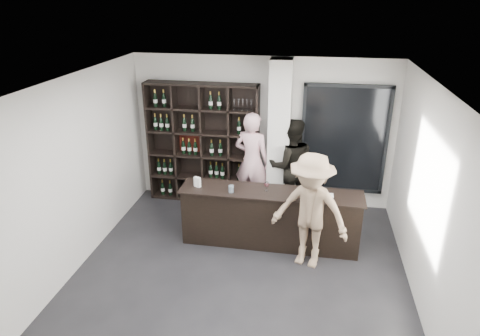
% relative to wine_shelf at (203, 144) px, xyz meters
% --- Properties ---
extents(floor, '(5.00, 5.50, 0.01)m').
position_rel_wine_shelf_xyz_m(floor, '(1.15, -2.57, -1.20)').
color(floor, black).
rests_on(floor, ground).
extents(wine_shelf, '(2.20, 0.35, 2.40)m').
position_rel_wine_shelf_xyz_m(wine_shelf, '(0.00, 0.00, 0.00)').
color(wine_shelf, black).
rests_on(wine_shelf, floor).
extents(structural_column, '(0.40, 0.40, 2.90)m').
position_rel_wine_shelf_xyz_m(structural_column, '(1.50, -0.10, 0.25)').
color(structural_column, silver).
rests_on(structural_column, floor).
extents(glass_panel, '(1.60, 0.08, 2.10)m').
position_rel_wine_shelf_xyz_m(glass_panel, '(2.70, 0.12, 0.20)').
color(glass_panel, black).
rests_on(glass_panel, floor).
extents(tasting_counter, '(2.98, 0.62, 0.98)m').
position_rel_wine_shelf_xyz_m(tasting_counter, '(1.50, -1.47, -0.71)').
color(tasting_counter, black).
rests_on(tasting_counter, floor).
extents(taster_pink, '(0.80, 0.63, 1.93)m').
position_rel_wine_shelf_xyz_m(taster_pink, '(1.00, -0.17, -0.23)').
color(taster_pink, beige).
rests_on(taster_pink, floor).
extents(taster_black, '(1.04, 0.90, 1.84)m').
position_rel_wine_shelf_xyz_m(taster_black, '(1.75, -0.17, -0.28)').
color(taster_black, black).
rests_on(taster_black, floor).
extents(customer, '(1.34, 1.00, 1.84)m').
position_rel_wine_shelf_xyz_m(customer, '(2.14, -1.93, -0.28)').
color(customer, '#977B60').
rests_on(customer, floor).
extents(wine_glass, '(0.10, 0.10, 0.18)m').
position_rel_wine_shelf_xyz_m(wine_glass, '(1.43, -1.45, -0.13)').
color(wine_glass, white).
rests_on(wine_glass, tasting_counter).
extents(spit_cup, '(0.11, 0.11, 0.12)m').
position_rel_wine_shelf_xyz_m(spit_cup, '(0.87, -1.60, -0.16)').
color(spit_cup, '#A6BDCD').
rests_on(spit_cup, tasting_counter).
extents(napkin_stack, '(0.13, 0.13, 0.02)m').
position_rel_wine_shelf_xyz_m(napkin_stack, '(2.43, -1.47, -0.21)').
color(napkin_stack, white).
rests_on(napkin_stack, tasting_counter).
extents(card_stand, '(0.13, 0.10, 0.17)m').
position_rel_wine_shelf_xyz_m(card_stand, '(0.28, -1.49, -0.14)').
color(card_stand, white).
rests_on(card_stand, tasting_counter).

